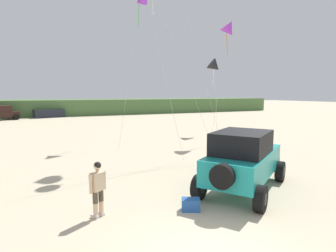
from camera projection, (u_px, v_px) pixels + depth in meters
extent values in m
cube|color=#4C703D|center=(31.00, 108.00, 45.29)|extent=(90.00, 9.40, 2.58)
cube|color=teal|center=(244.00, 163.00, 10.41)|extent=(4.66, 4.02, 0.90)
cube|color=teal|center=(255.00, 146.00, 11.77)|extent=(1.87, 2.02, 0.12)
cube|color=black|center=(242.00, 142.00, 10.02)|extent=(2.89, 2.76, 0.80)
cube|color=black|center=(251.00, 139.00, 11.04)|extent=(1.04, 1.43, 0.72)
cube|color=black|center=(258.00, 158.00, 12.38)|extent=(1.19, 1.59, 0.28)
cylinder|color=black|center=(222.00, 176.00, 8.43)|extent=(0.69, 0.81, 0.77)
cylinder|color=black|center=(232.00, 165.00, 12.50)|extent=(0.86, 0.73, 0.84)
cylinder|color=black|center=(232.00, 165.00, 12.50)|extent=(0.49, 0.48, 0.38)
cylinder|color=black|center=(280.00, 171.00, 11.44)|extent=(0.86, 0.73, 0.84)
cylinder|color=black|center=(280.00, 171.00, 11.44)|extent=(0.49, 0.48, 0.38)
cylinder|color=black|center=(199.00, 187.00, 9.53)|extent=(0.86, 0.73, 0.84)
cylinder|color=black|center=(199.00, 187.00, 9.53)|extent=(0.49, 0.48, 0.38)
cylinder|color=black|center=(260.00, 199.00, 8.47)|extent=(0.86, 0.73, 0.84)
cylinder|color=black|center=(260.00, 199.00, 8.47)|extent=(0.49, 0.48, 0.38)
cylinder|color=#DBB28E|center=(96.00, 210.00, 8.04)|extent=(0.14, 0.14, 0.49)
cylinder|color=#4C4233|center=(95.00, 197.00, 8.00)|extent=(0.15, 0.15, 0.36)
cube|color=silver|center=(95.00, 216.00, 8.09)|extent=(0.23, 0.28, 0.10)
cylinder|color=#DBB28E|center=(101.00, 208.00, 8.22)|extent=(0.14, 0.14, 0.49)
cylinder|color=#4C4233|center=(101.00, 195.00, 8.18)|extent=(0.15, 0.15, 0.36)
cube|color=silver|center=(101.00, 214.00, 8.27)|extent=(0.23, 0.28, 0.10)
cube|color=beige|center=(98.00, 181.00, 8.03)|extent=(0.48, 0.43, 0.54)
cylinder|color=#DBB28E|center=(91.00, 184.00, 7.82)|extent=(0.09, 0.09, 0.56)
cylinder|color=beige|center=(91.00, 177.00, 7.80)|extent=(0.11, 0.11, 0.16)
cylinder|color=#DBB28E|center=(104.00, 179.00, 8.25)|extent=(0.09, 0.09, 0.56)
cylinder|color=beige|center=(104.00, 173.00, 8.22)|extent=(0.11, 0.11, 0.16)
cylinder|color=#DBB28E|center=(97.00, 171.00, 8.00)|extent=(0.10, 0.10, 0.08)
sphere|color=#DBB28E|center=(97.00, 166.00, 7.98)|extent=(0.21, 0.21, 0.21)
sphere|color=black|center=(98.00, 165.00, 7.97)|extent=(0.21, 0.21, 0.21)
cube|color=#23519E|center=(191.00, 205.00, 8.59)|extent=(0.66, 0.57, 0.38)
cube|color=black|center=(0.00, 115.00, 37.75)|extent=(4.91, 2.89, 0.76)
cube|color=black|center=(4.00, 109.00, 37.99)|extent=(1.97, 2.12, 0.84)
cylinder|color=black|center=(14.00, 116.00, 39.74)|extent=(0.80, 0.43, 0.76)
cylinder|color=black|center=(17.00, 117.00, 38.07)|extent=(0.80, 0.43, 0.76)
cube|color=#1E232D|center=(49.00, 114.00, 41.84)|extent=(4.49, 2.70, 1.20)
cylinder|color=silver|center=(159.00, 49.00, 14.36)|extent=(2.23, 1.60, 11.80)
cone|color=purple|center=(229.00, 30.00, 21.52)|extent=(1.76, 1.62, 1.53)
cylinder|color=orange|center=(227.00, 45.00, 21.58)|extent=(0.05, 0.28, 1.61)
cylinder|color=silver|center=(220.00, 85.00, 20.51)|extent=(2.88, 2.06, 8.46)
cylinder|color=white|center=(153.00, 6.00, 15.12)|extent=(0.05, 0.20, 0.94)
cylinder|color=silver|center=(186.00, 76.00, 15.23)|extent=(2.82, 2.15, 9.06)
cone|color=purple|center=(140.00, 1.00, 21.39)|extent=(1.16, 1.20, 1.01)
cylinder|color=green|center=(139.00, 15.00, 21.45)|extent=(0.05, 0.38, 1.68)
cylinder|color=silver|center=(130.00, 68.00, 19.56)|extent=(2.96, 4.12, 10.69)
cylinder|color=silver|center=(196.00, 46.00, 16.15)|extent=(0.51, 5.79, 12.66)
cone|color=black|center=(215.00, 66.00, 25.41)|extent=(1.55, 1.71, 1.87)
cylinder|color=white|center=(213.00, 78.00, 25.47)|extent=(0.05, 0.16, 1.44)
cylinder|color=silver|center=(216.00, 100.00, 23.34)|extent=(2.45, 4.28, 6.05)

